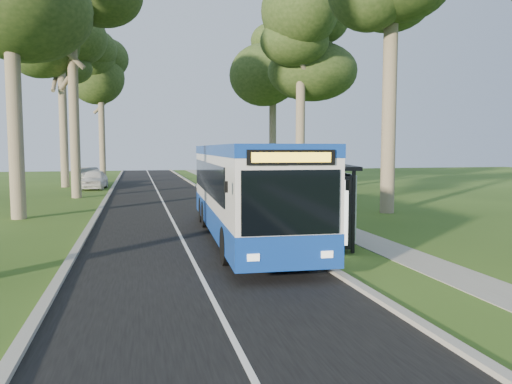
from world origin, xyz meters
TOP-DOWN VIEW (x-y plane):
  - ground at (0.00, 0.00)m, footprint 120.00×120.00m
  - road at (-3.50, 10.00)m, footprint 7.00×100.00m
  - kerb_east at (0.00, 10.00)m, footprint 0.25×100.00m
  - kerb_west at (-7.00, 10.00)m, footprint 0.25×100.00m
  - centre_line at (-3.50, 10.00)m, footprint 0.12×100.00m
  - footpath at (3.00, 10.00)m, footprint 1.50×100.00m
  - bus at (-1.20, 0.35)m, footprint 3.34×13.03m
  - bus_stop_sign at (0.93, 1.03)m, footprint 0.08×0.32m
  - bus_shelter at (1.36, -1.85)m, footprint 2.38×3.50m
  - litter_bin at (1.14, 2.86)m, footprint 0.60×0.60m
  - car_white at (-8.44, 25.42)m, footprint 2.17×4.75m
  - car_silver at (-9.27, 29.86)m, footprint 3.10×5.14m
  - tree_west_c at (-9.00, 18.00)m, footprint 5.20×5.20m
  - tree_west_d at (-11.00, 28.00)m, footprint 5.20×5.20m
  - tree_west_e at (-8.50, 38.00)m, footprint 5.20×5.20m
  - tree_east_c at (6.80, 18.00)m, footprint 5.20×5.20m
  - tree_east_d at (8.00, 30.00)m, footprint 5.20×5.20m

SIDE VIEW (x-z plane):
  - ground at x=0.00m, z-range 0.00..0.00m
  - road at x=-3.50m, z-range 0.00..0.02m
  - footpath at x=3.00m, z-range 0.00..0.02m
  - centre_line at x=-3.50m, z-range 0.02..0.02m
  - kerb_east at x=0.00m, z-range 0.00..0.12m
  - kerb_west at x=-7.00m, z-range 0.00..0.12m
  - litter_bin at x=1.14m, z-range 0.01..1.06m
  - car_white at x=-8.44m, z-range 0.00..1.58m
  - car_silver at x=-9.27m, z-range 0.00..1.60m
  - bus_stop_sign at x=0.93m, z-range 0.30..2.59m
  - bus at x=-1.20m, z-range 0.06..3.49m
  - bus_shelter at x=1.36m, z-range 0.57..3.32m
  - tree_west_e at x=-8.50m, z-range 3.29..16.90m
  - tree_west_c at x=-9.00m, z-range 3.40..17.50m
  - tree_east_c at x=6.80m, z-range 3.67..18.94m
  - tree_west_d at x=-11.00m, z-range 3.70..19.05m
  - tree_east_d at x=8.00m, z-range 3.85..19.89m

